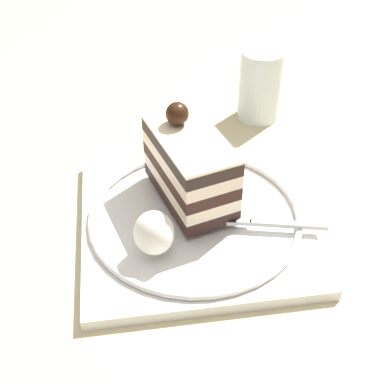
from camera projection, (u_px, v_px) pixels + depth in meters
ground_plane at (200, 242)px, 0.58m from camera, size 2.40×2.40×0.00m
dessert_plate at (192, 220)px, 0.59m from camera, size 0.26×0.26×0.02m
cake_slice at (188, 166)px, 0.58m from camera, size 0.09×0.14×0.11m
whipped_cream_dollop at (154, 233)px, 0.53m from camera, size 0.04×0.04×0.05m
fork at (267, 223)px, 0.57m from camera, size 0.12×0.04×0.00m
drink_glass_near at (260, 89)px, 0.75m from camera, size 0.06×0.06×0.10m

